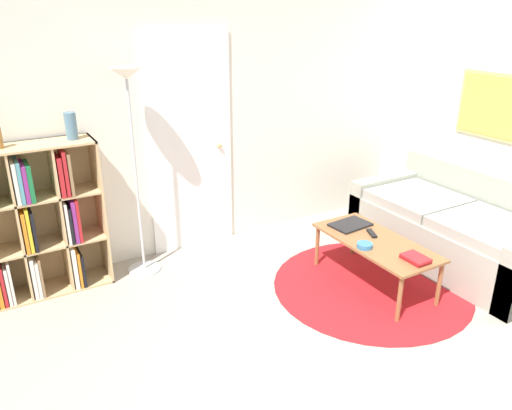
# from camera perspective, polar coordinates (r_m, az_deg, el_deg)

# --- Properties ---
(wall_back) EXTENTS (7.64, 0.11, 2.60)m
(wall_back) POSITION_cam_1_polar(r_m,az_deg,el_deg) (4.76, -6.36, 10.12)
(wall_back) COLOR silver
(wall_back) RESTS_ON ground_plane
(wall_right) EXTENTS (0.08, 5.74, 2.60)m
(wall_right) POSITION_cam_1_polar(r_m,az_deg,el_deg) (5.20, 25.55, 9.27)
(wall_right) COLOR silver
(wall_right) RESTS_ON ground_plane
(rug) EXTENTS (1.67, 1.67, 0.01)m
(rug) POSITION_cam_1_polar(r_m,az_deg,el_deg) (4.46, 13.01, -8.97)
(rug) COLOR #B2191E
(rug) RESTS_ON ground_plane
(bookshelf) EXTENTS (0.99, 0.34, 1.26)m
(bookshelf) POSITION_cam_1_polar(r_m,az_deg,el_deg) (4.39, -24.21, -1.97)
(bookshelf) COLOR tan
(bookshelf) RESTS_ON ground_plane
(floor_lamp) EXTENTS (0.29, 0.29, 1.80)m
(floor_lamp) POSITION_cam_1_polar(r_m,az_deg,el_deg) (4.23, -14.17, 9.73)
(floor_lamp) COLOR #B7B7BC
(floor_lamp) RESTS_ON ground_plane
(couch) EXTENTS (0.94, 1.88, 0.80)m
(couch) POSITION_cam_1_polar(r_m,az_deg,el_deg) (5.05, 22.08, -2.66)
(couch) COLOR gray
(couch) RESTS_ON ground_plane
(coffee_table) EXTENTS (0.51, 1.11, 0.41)m
(coffee_table) POSITION_cam_1_polar(r_m,az_deg,el_deg) (4.33, 13.51, -4.45)
(coffee_table) COLOR brown
(coffee_table) RESTS_ON ground_plane
(laptop) EXTENTS (0.36, 0.27, 0.02)m
(laptop) POSITION_cam_1_polar(r_m,az_deg,el_deg) (4.54, 10.73, -2.22)
(laptop) COLOR black
(laptop) RESTS_ON coffee_table
(bowl) EXTENTS (0.13, 0.13, 0.04)m
(bowl) POSITION_cam_1_polar(r_m,az_deg,el_deg) (4.16, 12.32, -4.54)
(bowl) COLOR teal
(bowl) RESTS_ON coffee_table
(book_stack_on_table) EXTENTS (0.16, 0.21, 0.04)m
(book_stack_on_table) POSITION_cam_1_polar(r_m,az_deg,el_deg) (4.06, 17.77, -5.83)
(book_stack_on_table) COLOR #B21E23
(book_stack_on_table) RESTS_ON coffee_table
(remote) EXTENTS (0.10, 0.16, 0.02)m
(remote) POSITION_cam_1_polar(r_m,az_deg,el_deg) (4.41, 13.09, -3.17)
(remote) COLOR black
(remote) RESTS_ON coffee_table
(vase_on_shelf) EXTENTS (0.09, 0.09, 0.22)m
(vase_on_shelf) POSITION_cam_1_polar(r_m,az_deg,el_deg) (4.21, -20.38, 8.46)
(vase_on_shelf) COLOR slate
(vase_on_shelf) RESTS_ON bookshelf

